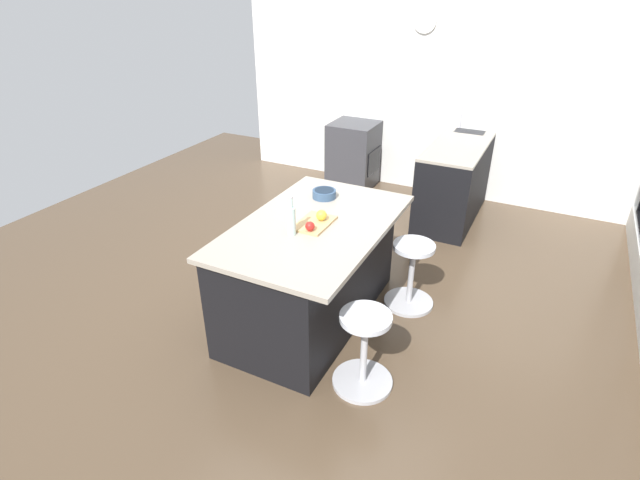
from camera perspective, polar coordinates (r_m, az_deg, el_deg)
The scene contains 12 objects.
ground_plane at distance 4.45m, azimuth -0.03°, elevation -7.62°, with size 8.13×8.13×0.00m, color brown.
interior_partition_left at distance 6.65m, azimuth 12.73°, elevation 17.13°, with size 0.15×5.19×2.76m.
sink_cabinet at distance 6.45m, azimuth 16.18°, elevation 7.83°, with size 2.25×0.60×1.19m.
oven_range at distance 6.84m, azimuth 3.94°, elevation 9.89°, with size 0.60×0.61×0.88m.
kitchen_island at distance 4.08m, azimuth -1.22°, elevation -3.55°, with size 1.75×1.08×0.91m.
stool_by_window at distance 4.38m, azimuth 10.56°, elevation -4.21°, with size 0.44×0.44×0.61m.
stool_middle at distance 3.54m, azimuth 5.14°, elevation -12.91°, with size 0.44×0.44×0.61m.
cutting_board at distance 3.82m, azimuth -0.67°, elevation 1.97°, with size 0.36×0.24×0.02m, color tan.
apple_yellow at distance 3.83m, azimuth 0.17°, elevation 2.90°, with size 0.09×0.09×0.09m, color gold.
apple_red at distance 3.67m, azimuth -1.18°, elevation 1.62°, with size 0.07×0.07×0.07m, color red.
water_bottle at distance 3.63m, azimuth -3.35°, elevation 2.38°, with size 0.06×0.06×0.31m.
fruit_bowl at distance 4.28m, azimuth 0.49°, elevation 5.46°, with size 0.21×0.21×0.07m.
Camera 1 is at (3.20, 1.61, 2.63)m, focal length 27.46 mm.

